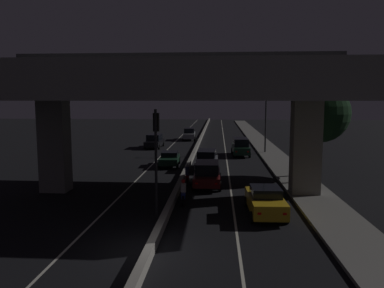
{
  "coord_description": "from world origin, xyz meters",
  "views": [
    {
      "loc": [
        2.64,
        -14.22,
        6.12
      ],
      "look_at": [
        -0.01,
        23.57,
        1.58
      ],
      "focal_mm": 35.0,
      "sensor_mm": 36.0,
      "label": 1
    }
  ],
  "objects_px": {
    "street_lamp": "(263,111)",
    "car_dark_green_fourth": "(241,146)",
    "car_silver_third_oncoming": "(189,134)",
    "motorcycle_blue_filtering_near": "(183,193)",
    "car_dark_green_lead_oncoming": "(170,158)",
    "car_taxi_yellow_lead": "(265,201)",
    "pedestrian_on_sidewalk": "(300,171)",
    "car_dark_red_second": "(207,174)",
    "car_black_second_oncoming": "(154,141)",
    "car_grey_third": "(207,159)",
    "traffic_light_left_of_median": "(156,144)",
    "motorcycle_red_filtering_mid": "(187,175)"
  },
  "relations": [
    {
      "from": "street_lamp",
      "to": "car_dark_green_fourth",
      "type": "bearing_deg",
      "value": -144.63
    },
    {
      "from": "car_silver_third_oncoming",
      "to": "motorcycle_blue_filtering_near",
      "type": "height_order",
      "value": "car_silver_third_oncoming"
    },
    {
      "from": "car_dark_green_lead_oncoming",
      "to": "car_silver_third_oncoming",
      "type": "relative_size",
      "value": 0.84
    },
    {
      "from": "car_dark_green_fourth",
      "to": "car_silver_third_oncoming",
      "type": "height_order",
      "value": "car_dark_green_fourth"
    },
    {
      "from": "car_taxi_yellow_lead",
      "to": "car_dark_green_lead_oncoming",
      "type": "bearing_deg",
      "value": 24.15
    },
    {
      "from": "motorcycle_blue_filtering_near",
      "to": "car_taxi_yellow_lead",
      "type": "bearing_deg",
      "value": -116.99
    },
    {
      "from": "motorcycle_blue_filtering_near",
      "to": "pedestrian_on_sidewalk",
      "type": "xyz_separation_m",
      "value": [
        7.97,
        5.53,
        0.37
      ]
    },
    {
      "from": "car_dark_red_second",
      "to": "car_black_second_oncoming",
      "type": "xyz_separation_m",
      "value": [
        -7.3,
        20.74,
        -0.01
      ]
    },
    {
      "from": "car_taxi_yellow_lead",
      "to": "car_dark_green_lead_oncoming",
      "type": "distance_m",
      "value": 15.92
    },
    {
      "from": "car_black_second_oncoming",
      "to": "motorcycle_blue_filtering_near",
      "type": "bearing_deg",
      "value": 14.83
    },
    {
      "from": "car_black_second_oncoming",
      "to": "motorcycle_blue_filtering_near",
      "type": "xyz_separation_m",
      "value": [
        6.04,
        -25.22,
        -0.27
      ]
    },
    {
      "from": "car_dark_green_fourth",
      "to": "car_dark_red_second",
      "type": "bearing_deg",
      "value": 166.73
    },
    {
      "from": "car_dark_green_fourth",
      "to": "car_grey_third",
      "type": "bearing_deg",
      "value": 156.93
    },
    {
      "from": "car_black_second_oncoming",
      "to": "car_silver_third_oncoming",
      "type": "distance_m",
      "value": 10.19
    },
    {
      "from": "traffic_light_left_of_median",
      "to": "car_black_second_oncoming",
      "type": "relative_size",
      "value": 1.17
    },
    {
      "from": "car_grey_third",
      "to": "pedestrian_on_sidewalk",
      "type": "distance_m",
      "value": 8.69
    },
    {
      "from": "car_dark_red_second",
      "to": "car_dark_green_fourth",
      "type": "xyz_separation_m",
      "value": [
        3.21,
        14.74,
        0.11
      ]
    },
    {
      "from": "car_silver_third_oncoming",
      "to": "motorcycle_red_filtering_mid",
      "type": "xyz_separation_m",
      "value": [
        2.15,
        -29.6,
        -0.31
      ]
    },
    {
      "from": "car_silver_third_oncoming",
      "to": "motorcycle_blue_filtering_near",
      "type": "distance_m",
      "value": 34.8
    },
    {
      "from": "car_dark_green_fourth",
      "to": "pedestrian_on_sidewalk",
      "type": "distance_m",
      "value": 14.13
    },
    {
      "from": "car_dark_green_fourth",
      "to": "car_black_second_oncoming",
      "type": "distance_m",
      "value": 12.11
    },
    {
      "from": "car_dark_green_lead_oncoming",
      "to": "car_silver_third_oncoming",
      "type": "bearing_deg",
      "value": 177.41
    },
    {
      "from": "traffic_light_left_of_median",
      "to": "car_dark_green_lead_oncoming",
      "type": "relative_size",
      "value": 1.4
    },
    {
      "from": "car_taxi_yellow_lead",
      "to": "pedestrian_on_sidewalk",
      "type": "xyz_separation_m",
      "value": [
        3.42,
        7.46,
        0.22
      ]
    },
    {
      "from": "car_taxi_yellow_lead",
      "to": "car_black_second_oncoming",
      "type": "distance_m",
      "value": 29.14
    },
    {
      "from": "car_dark_red_second",
      "to": "car_dark_green_lead_oncoming",
      "type": "xyz_separation_m",
      "value": [
        -3.69,
        7.91,
        -0.21
      ]
    },
    {
      "from": "car_silver_third_oncoming",
      "to": "car_black_second_oncoming",
      "type": "bearing_deg",
      "value": -23.82
    },
    {
      "from": "street_lamp",
      "to": "car_black_second_oncoming",
      "type": "height_order",
      "value": "street_lamp"
    },
    {
      "from": "car_dark_green_lead_oncoming",
      "to": "car_grey_third",
      "type": "bearing_deg",
      "value": 62.93
    },
    {
      "from": "car_dark_red_second",
      "to": "street_lamp",
      "type": "bearing_deg",
      "value": -19.78
    },
    {
      "from": "car_dark_red_second",
      "to": "car_grey_third",
      "type": "height_order",
      "value": "car_dark_red_second"
    },
    {
      "from": "traffic_light_left_of_median",
      "to": "car_dark_red_second",
      "type": "distance_m",
      "value": 7.86
    },
    {
      "from": "car_taxi_yellow_lead",
      "to": "pedestrian_on_sidewalk",
      "type": "relative_size",
      "value": 2.65
    },
    {
      "from": "car_dark_red_second",
      "to": "pedestrian_on_sidewalk",
      "type": "height_order",
      "value": "pedestrian_on_sidewalk"
    },
    {
      "from": "car_silver_third_oncoming",
      "to": "pedestrian_on_sidewalk",
      "type": "distance_m",
      "value": 30.96
    },
    {
      "from": "car_dark_green_fourth",
      "to": "motorcycle_red_filtering_mid",
      "type": "height_order",
      "value": "car_dark_green_fourth"
    },
    {
      "from": "motorcycle_red_filtering_mid",
      "to": "car_dark_green_lead_oncoming",
      "type": "bearing_deg",
      "value": 14.38
    },
    {
      "from": "car_dark_red_second",
      "to": "pedestrian_on_sidewalk",
      "type": "bearing_deg",
      "value": -81.62
    },
    {
      "from": "motorcycle_blue_filtering_near",
      "to": "motorcycle_red_filtering_mid",
      "type": "bearing_deg",
      "value": -1.95
    },
    {
      "from": "street_lamp",
      "to": "car_black_second_oncoming",
      "type": "relative_size",
      "value": 1.69
    },
    {
      "from": "car_taxi_yellow_lead",
      "to": "motorcycle_blue_filtering_near",
      "type": "distance_m",
      "value": 4.94
    },
    {
      "from": "street_lamp",
      "to": "car_dark_red_second",
      "type": "relative_size",
      "value": 1.8
    },
    {
      "from": "car_grey_third",
      "to": "motorcycle_blue_filtering_near",
      "type": "relative_size",
      "value": 2.33
    },
    {
      "from": "car_black_second_oncoming",
      "to": "street_lamp",
      "type": "bearing_deg",
      "value": 73.71
    },
    {
      "from": "car_grey_third",
      "to": "car_dark_green_lead_oncoming",
      "type": "relative_size",
      "value": 1.13
    },
    {
      "from": "motorcycle_blue_filtering_near",
      "to": "pedestrian_on_sidewalk",
      "type": "height_order",
      "value": "pedestrian_on_sidewalk"
    },
    {
      "from": "car_grey_third",
      "to": "car_dark_green_lead_oncoming",
      "type": "xyz_separation_m",
      "value": [
        -3.48,
        1.6,
        -0.2
      ]
    },
    {
      "from": "car_dark_red_second",
      "to": "car_dark_green_lead_oncoming",
      "type": "height_order",
      "value": "car_dark_red_second"
    },
    {
      "from": "car_black_second_oncoming",
      "to": "car_silver_third_oncoming",
      "type": "bearing_deg",
      "value": 160.06
    },
    {
      "from": "car_dark_green_lead_oncoming",
      "to": "motorcycle_red_filtering_mid",
      "type": "relative_size",
      "value": 2.35
    }
  ]
}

